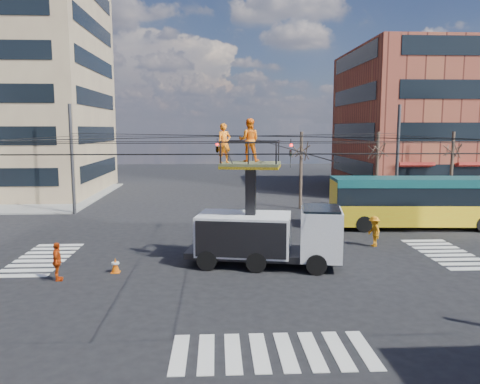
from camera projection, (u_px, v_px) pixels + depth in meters
name	position (u px, v px, depth m)	size (l,w,h in m)	color
ground	(249.00, 256.00, 23.09)	(120.00, 120.00, 0.00)	black
sidewalk_ne	(451.00, 193.00, 44.91)	(18.00, 18.00, 0.12)	slate
sidewalk_nw	(4.00, 196.00, 42.81)	(18.00, 18.00, 0.12)	slate
crosswalks	(249.00, 256.00, 23.09)	(22.40, 22.40, 0.02)	silver
building_ne	(450.00, 121.00, 46.96)	(20.06, 16.06, 14.00)	maroon
overhead_network	(247.00, 169.00, 22.90)	(24.24, 24.24, 8.00)	#2D2D30
tree_a	(301.00, 150.00, 36.07)	(2.00, 2.00, 6.00)	#382B21
tree_b	(378.00, 149.00, 36.37)	(2.00, 2.00, 6.00)	#382B21
tree_c	(453.00, 149.00, 36.66)	(2.00, 2.00, 6.00)	#382B21
utility_truck	(268.00, 219.00, 21.33)	(7.31, 3.67, 6.71)	black
city_bus	(422.00, 201.00, 29.34)	(11.35, 3.28, 3.20)	gold
traffic_cone	(115.00, 265.00, 20.43)	(0.36, 0.36, 0.66)	#F8640A
worker_ground	(57.00, 262.00, 19.28)	(0.94, 0.39, 1.61)	#D3450D
flagger	(374.00, 231.00, 24.90)	(1.05, 0.61, 1.63)	orange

